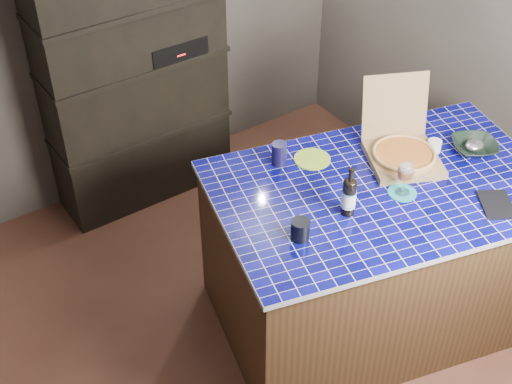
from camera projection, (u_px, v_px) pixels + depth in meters
room at (269, 151)px, 3.48m from camera, size 3.50×3.50×3.50m
shelving_unit at (135, 81)px, 4.68m from camera, size 1.20×0.41×1.80m
kitchen_island at (375, 253)px, 4.02m from camera, size 1.99×1.52×0.97m
pizza_box at (403, 151)px, 3.86m from camera, size 0.53×0.57×0.40m
mead_bottle at (349, 196)px, 3.48m from camera, size 0.07×0.07×0.28m
teal_trivet at (402, 193)px, 3.67m from camera, size 0.15×0.15×0.01m
wine_glass at (406, 172)px, 3.59m from camera, size 0.09×0.09×0.19m
tumbler at (300, 230)px, 3.38m from camera, size 0.09×0.09×0.10m
dvd_case at (496, 205)px, 3.59m from camera, size 0.24×0.26×0.02m
bowl at (474, 147)px, 3.94m from camera, size 0.33×0.33×0.06m
foil_contents at (475, 145)px, 3.93m from camera, size 0.12×0.10×0.05m
white_jar at (434, 146)px, 3.94m from camera, size 0.08×0.08×0.07m
navy_cup at (279, 154)px, 3.83m from camera, size 0.08×0.08×0.13m
green_trivet at (312, 159)px, 3.89m from camera, size 0.20×0.20×0.01m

